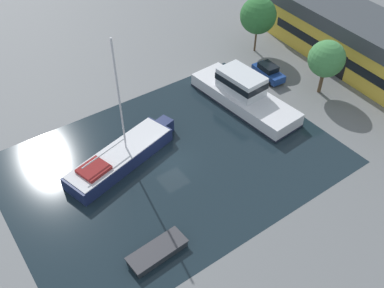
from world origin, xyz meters
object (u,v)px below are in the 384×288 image
object	(u,v)px
warehouse_building	(364,44)
sailboat_moored	(122,156)
parked_car	(268,72)
small_dinghy	(157,252)
quay_tree_near_building	(327,59)
quay_tree_by_water	(258,16)
motor_cruiser	(243,94)

from	to	relation	value
warehouse_building	sailboat_moored	world-z (taller)	sailboat_moored
parked_car	small_dinghy	world-z (taller)	parked_car
quay_tree_near_building	sailboat_moored	size ratio (longest dim) A/B	0.50
quay_tree_near_building	sailboat_moored	world-z (taller)	sailboat_moored
warehouse_building	parked_car	size ratio (longest dim) A/B	6.32
quay_tree_by_water	motor_cruiser	size ratio (longest dim) A/B	0.53
warehouse_building	quay_tree_near_building	world-z (taller)	quay_tree_near_building
small_dinghy	warehouse_building	bearing A→B (deg)	-79.57
warehouse_building	quay_tree_near_building	size ratio (longest dim) A/B	4.35
quay_tree_by_water	small_dinghy	xyz separation A→B (m)	(18.49, -26.24, -4.39)
warehouse_building	sailboat_moored	size ratio (longest dim) A/B	2.17
quay_tree_by_water	small_dinghy	distance (m)	32.40
warehouse_building	parked_car	bearing A→B (deg)	-108.26
quay_tree_near_building	warehouse_building	bearing A→B (deg)	96.44
warehouse_building	quay_tree_near_building	xyz separation A→B (m)	(0.89, -7.87, 1.18)
warehouse_building	small_dinghy	size ratio (longest dim) A/B	5.67
quay_tree_by_water	sailboat_moored	distance (m)	25.29
motor_cruiser	quay_tree_by_water	bearing A→B (deg)	37.98
sailboat_moored	motor_cruiser	xyz separation A→B (m)	(-0.40, 14.88, 0.54)
quay_tree_near_building	parked_car	xyz separation A→B (m)	(-5.37, -2.78, -3.33)
sailboat_moored	parked_car	bearing A→B (deg)	81.93
quay_tree_by_water	motor_cruiser	world-z (taller)	quay_tree_by_water
quay_tree_near_building	sailboat_moored	distance (m)	23.75
parked_car	warehouse_building	bearing A→B (deg)	161.12
quay_tree_near_building	motor_cruiser	size ratio (longest dim) A/B	0.47
motor_cruiser	small_dinghy	size ratio (longest dim) A/B	2.78
quay_tree_by_water	warehouse_building	bearing A→B (deg)	36.81
quay_tree_near_building	sailboat_moored	xyz separation A→B (m)	(-2.86, -23.33, -3.43)
sailboat_moored	small_dinghy	size ratio (longest dim) A/B	2.61
sailboat_moored	small_dinghy	distance (m)	10.63
quay_tree_by_water	sailboat_moored	bearing A→B (deg)	-70.84
small_dinghy	quay_tree_near_building	bearing A→B (deg)	-77.42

